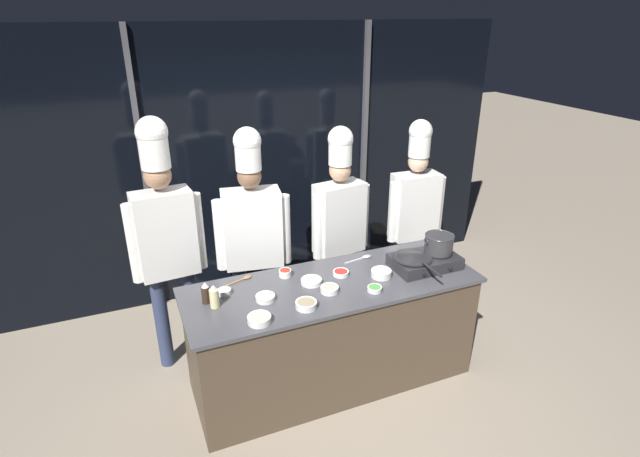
# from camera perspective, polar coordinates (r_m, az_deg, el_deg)

# --- Properties ---
(ground_plane) EXTENTS (24.00, 24.00, 0.00)m
(ground_plane) POSITION_cam_1_polar(r_m,az_deg,el_deg) (4.30, 1.35, -16.68)
(ground_plane) COLOR gray
(window_wall_back) EXTENTS (5.38, 0.09, 2.70)m
(window_wall_back) POSITION_cam_1_polar(r_m,az_deg,el_deg) (5.16, -6.65, 7.36)
(window_wall_back) COLOR black
(window_wall_back) RESTS_ON ground_plane
(demo_counter) EXTENTS (2.25, 0.79, 0.90)m
(demo_counter) POSITION_cam_1_polar(r_m,az_deg,el_deg) (4.03, 1.41, -11.79)
(demo_counter) COLOR #4C3D2D
(demo_counter) RESTS_ON ground_plane
(portable_stove) EXTENTS (0.53, 0.35, 0.11)m
(portable_stove) POSITION_cam_1_polar(r_m,az_deg,el_deg) (4.07, 11.88, -3.67)
(portable_stove) COLOR #28282B
(portable_stove) RESTS_ON demo_counter
(frying_pan) EXTENTS (0.31, 0.54, 0.04)m
(frying_pan) POSITION_cam_1_polar(r_m,az_deg,el_deg) (3.97, 10.56, -3.09)
(frying_pan) COLOR #232326
(frying_pan) RESTS_ON portable_stove
(stock_pot) EXTENTS (0.26, 0.23, 0.15)m
(stock_pot) POSITION_cam_1_polar(r_m,az_deg,el_deg) (4.08, 13.44, -1.66)
(stock_pot) COLOR #333335
(stock_pot) RESTS_ON portable_stove
(squeeze_bottle_oil) EXTENTS (0.07, 0.07, 0.17)m
(squeeze_bottle_oil) POSITION_cam_1_polar(r_m,az_deg,el_deg) (3.54, -12.00, -7.62)
(squeeze_bottle_oil) COLOR beige
(squeeze_bottle_oil) RESTS_ON demo_counter
(squeeze_bottle_soy) EXTENTS (0.06, 0.06, 0.16)m
(squeeze_bottle_soy) POSITION_cam_1_polar(r_m,az_deg,el_deg) (3.60, -12.93, -7.20)
(squeeze_bottle_soy) COLOR #332319
(squeeze_bottle_soy) RESTS_ON demo_counter
(prep_bowl_onion) EXTENTS (0.16, 0.16, 0.04)m
(prep_bowl_onion) POSITION_cam_1_polar(r_m,az_deg,el_deg) (3.77, -0.99, -5.99)
(prep_bowl_onion) COLOR white
(prep_bowl_onion) RESTS_ON demo_counter
(prep_bowl_shrimp) EXTENTS (0.14, 0.14, 0.04)m
(prep_bowl_shrimp) POSITION_cam_1_polar(r_m,az_deg,el_deg) (3.66, 1.10, -6.90)
(prep_bowl_shrimp) COLOR white
(prep_bowl_shrimp) RESTS_ON demo_counter
(prep_bowl_noodles) EXTENTS (0.16, 0.16, 0.06)m
(prep_bowl_noodles) POSITION_cam_1_polar(r_m,az_deg,el_deg) (3.89, 7.02, -5.04)
(prep_bowl_noodles) COLOR white
(prep_bowl_noodles) RESTS_ON demo_counter
(prep_bowl_bell_pepper) EXTENTS (0.13, 0.13, 0.04)m
(prep_bowl_bell_pepper) POSITION_cam_1_polar(r_m,az_deg,el_deg) (3.89, 2.40, -5.07)
(prep_bowl_bell_pepper) COLOR white
(prep_bowl_bell_pepper) RESTS_ON demo_counter
(prep_bowl_scallions) EXTENTS (0.11, 0.11, 0.04)m
(prep_bowl_scallions) POSITION_cam_1_polar(r_m,az_deg,el_deg) (3.70, 6.27, -6.82)
(prep_bowl_scallions) COLOR white
(prep_bowl_scallions) RESTS_ON demo_counter
(prep_bowl_mushrooms) EXTENTS (0.15, 0.15, 0.05)m
(prep_bowl_mushrooms) POSITION_cam_1_polar(r_m,az_deg,el_deg) (3.48, -1.59, -8.63)
(prep_bowl_mushrooms) COLOR white
(prep_bowl_mushrooms) RESTS_ON demo_counter
(prep_bowl_chili_flakes) EXTENTS (0.10, 0.10, 0.05)m
(prep_bowl_chili_flakes) POSITION_cam_1_polar(r_m,az_deg,el_deg) (3.87, -4.00, -5.05)
(prep_bowl_chili_flakes) COLOR white
(prep_bowl_chili_flakes) RESTS_ON demo_counter
(prep_bowl_garlic) EXTENTS (0.10, 0.10, 0.04)m
(prep_bowl_garlic) POSITION_cam_1_polar(r_m,az_deg,el_deg) (3.70, -10.86, -7.07)
(prep_bowl_garlic) COLOR white
(prep_bowl_garlic) RESTS_ON demo_counter
(prep_bowl_rice) EXTENTS (0.14, 0.14, 0.04)m
(prep_bowl_rice) POSITION_cam_1_polar(r_m,az_deg,el_deg) (3.59, -6.26, -7.82)
(prep_bowl_rice) COLOR white
(prep_bowl_rice) RESTS_ON demo_counter
(prep_bowl_chicken) EXTENTS (0.16, 0.16, 0.05)m
(prep_bowl_chicken) POSITION_cam_1_polar(r_m,az_deg,el_deg) (3.35, -6.95, -10.19)
(prep_bowl_chicken) COLOR white
(prep_bowl_chicken) RESTS_ON demo_counter
(serving_spoon_slotted) EXTENTS (0.23, 0.11, 0.02)m
(serving_spoon_slotted) POSITION_cam_1_polar(r_m,az_deg,el_deg) (3.87, -8.72, -5.69)
(serving_spoon_slotted) COLOR olive
(serving_spoon_slotted) RESTS_ON demo_counter
(serving_spoon_solid) EXTENTS (0.27, 0.08, 0.02)m
(serving_spoon_solid) POSITION_cam_1_polar(r_m,az_deg,el_deg) (4.16, 4.97, -3.33)
(serving_spoon_solid) COLOR #B2B5BA
(serving_spoon_solid) RESTS_ON demo_counter
(chef_head) EXTENTS (0.58, 0.27, 2.11)m
(chef_head) POSITION_cam_1_polar(r_m,az_deg,el_deg) (4.03, -17.29, -0.20)
(chef_head) COLOR #2D3856
(chef_head) RESTS_ON ground_plane
(chef_sous) EXTENTS (0.62, 0.32, 1.97)m
(chef_sous) POSITION_cam_1_polar(r_m,az_deg,el_deg) (4.16, -7.73, -0.11)
(chef_sous) COLOR #2D3856
(chef_sous) RESTS_ON ground_plane
(chef_line) EXTENTS (0.56, 0.29, 1.92)m
(chef_line) POSITION_cam_1_polar(r_m,az_deg,el_deg) (4.39, 2.23, 1.25)
(chef_line) COLOR #232326
(chef_line) RESTS_ON ground_plane
(chef_pastry) EXTENTS (0.57, 0.24, 1.91)m
(chef_pastry) POSITION_cam_1_polar(r_m,az_deg,el_deg) (4.79, 10.78, 2.59)
(chef_pastry) COLOR #4C4C51
(chef_pastry) RESTS_ON ground_plane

